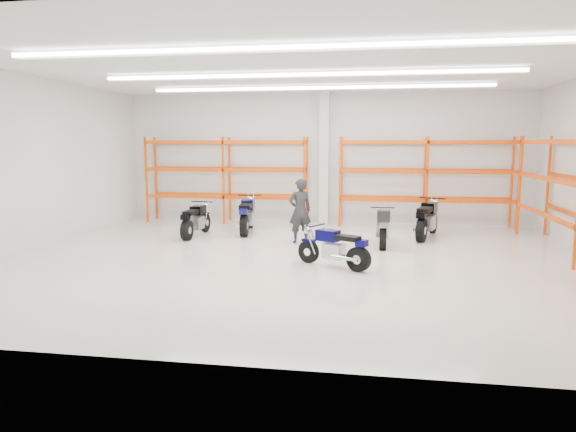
% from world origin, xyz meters
% --- Properties ---
extents(ground, '(14.00, 14.00, 0.00)m').
position_xyz_m(ground, '(0.00, 0.00, 0.00)').
color(ground, beige).
rests_on(ground, ground).
extents(room_shell, '(14.02, 12.02, 4.51)m').
position_xyz_m(room_shell, '(0.00, 0.03, 3.28)').
color(room_shell, silver).
rests_on(room_shell, ground).
extents(motorcycle_main, '(1.72, 1.03, 0.93)m').
position_xyz_m(motorcycle_main, '(0.86, -0.64, 0.43)').
color(motorcycle_main, black).
rests_on(motorcycle_main, ground).
extents(motorcycle_back_a, '(0.68, 2.05, 1.00)m').
position_xyz_m(motorcycle_back_a, '(-3.57, 2.58, 0.47)').
color(motorcycle_back_a, black).
rests_on(motorcycle_back_a, ground).
extents(motorcycle_back_b, '(0.76, 2.31, 1.13)m').
position_xyz_m(motorcycle_back_b, '(-2.19, 3.48, 0.53)').
color(motorcycle_back_b, black).
rests_on(motorcycle_back_b, ground).
extents(motorcycle_back_c, '(0.67, 2.09, 1.08)m').
position_xyz_m(motorcycle_back_c, '(1.95, 2.02, 0.52)').
color(motorcycle_back_c, black).
rests_on(motorcycle_back_c, ground).
extents(motorcycle_back_d, '(1.03, 2.26, 1.14)m').
position_xyz_m(motorcycle_back_d, '(3.26, 3.43, 0.53)').
color(motorcycle_back_d, black).
rests_on(motorcycle_back_d, ground).
extents(standing_man, '(0.79, 0.68, 1.81)m').
position_xyz_m(standing_man, '(-0.34, 2.14, 0.91)').
color(standing_man, black).
rests_on(standing_man, ground).
extents(structural_column, '(0.32, 0.32, 4.50)m').
position_xyz_m(structural_column, '(0.00, 5.82, 2.25)').
color(structural_column, white).
rests_on(structural_column, ground).
extents(pallet_racking_back_left, '(5.67, 0.87, 3.00)m').
position_xyz_m(pallet_racking_back_left, '(-3.40, 5.48, 1.79)').
color(pallet_racking_back_left, '#D94111').
rests_on(pallet_racking_back_left, ground).
extents(pallet_racking_back_right, '(5.67, 0.87, 3.00)m').
position_xyz_m(pallet_racking_back_right, '(3.40, 5.48, 1.79)').
color(pallet_racking_back_right, '#D94111').
rests_on(pallet_racking_back_right, ground).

